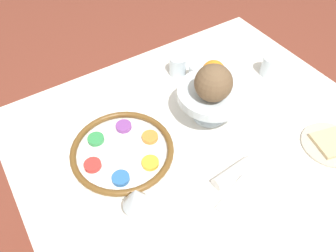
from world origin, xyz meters
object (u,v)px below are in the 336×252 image
seder_plate (122,151)px  coconut (214,83)px  cup_mid (197,74)px  cup_far (178,66)px  orange_fruit (213,72)px  wine_glass (137,198)px  napkin_roll (234,172)px  fruit_stand (212,96)px  cup_near (270,66)px  bread_plate (330,144)px

seder_plate → coconut: 0.35m
cup_mid → cup_far: 0.08m
seder_plate → orange_fruit: bearing=3.1°
seder_plate → wine_glass: size_ratio=2.22×
orange_fruit → cup_mid: 0.18m
seder_plate → napkin_roll: (0.24, -0.25, 0.00)m
wine_glass → orange_fruit: (0.41, 0.23, 0.05)m
fruit_stand → cup_near: size_ratio=2.90×
cup_near → cup_mid: bearing=156.7°
fruit_stand → cup_far: bearing=82.3°
bread_plate → wine_glass: bearing=169.7°
bread_plate → coconut: bearing=133.0°
napkin_roll → cup_mid: bearing=68.7°
cup_near → wine_glass: bearing=-160.6°
wine_glass → napkin_roll: (0.30, -0.04, -0.09)m
bread_plate → cup_near: (0.08, 0.37, 0.03)m
fruit_stand → napkin_roll: 0.26m
bread_plate → napkin_roll: napkin_roll is taller
seder_plate → coconut: size_ratio=2.75×
seder_plate → napkin_roll: napkin_roll is taller
fruit_stand → cup_near: fruit_stand is taller
seder_plate → fruit_stand: 0.34m
orange_fruit → cup_mid: (0.04, 0.13, -0.12)m
fruit_stand → cup_mid: 0.19m
cup_near → coconut: bearing=-167.5°
wine_glass → coconut: size_ratio=1.24×
orange_fruit → fruit_stand: bearing=-126.6°
cup_mid → cup_far: bearing=115.0°
cup_mid → cup_far: size_ratio=1.00×
fruit_stand → coconut: 0.09m
wine_glass → fruit_stand: size_ratio=0.64×
bread_plate → cup_near: cup_near is taller
coconut → napkin_roll: 0.27m
cup_near → cup_far: bearing=147.5°
bread_plate → cup_mid: (-0.18, 0.48, 0.03)m
wine_glass → fruit_stand: 0.43m
fruit_stand → orange_fruit: orange_fruit is taller
cup_near → cup_mid: 0.28m
bread_plate → cup_far: size_ratio=2.33×
seder_plate → cup_near: bearing=3.4°
wine_glass → bread_plate: bearing=-10.3°
seder_plate → coconut: bearing=-7.4°
coconut → cup_near: bearing=12.5°
wine_glass → cup_mid: bearing=38.7°
seder_plate → fruit_stand: (0.33, -0.02, 0.08)m
bread_plate → cup_near: bearing=77.4°
fruit_stand → bread_plate: 0.41m
coconut → bread_plate: bearing=-47.0°
coconut → cup_far: (0.05, 0.27, -0.14)m
cup_near → bread_plate: bearing=-102.6°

